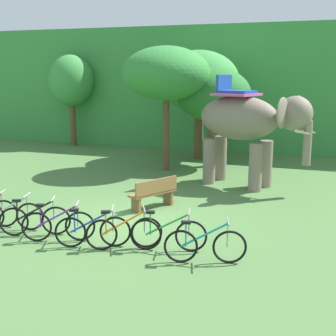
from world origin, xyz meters
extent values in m
plane|color=#4C753D|center=(0.00, 0.00, 0.00)|extent=(80.00, 80.00, 0.00)
cube|color=#3D8E42|center=(0.00, 14.59, 3.06)|extent=(36.00, 6.00, 6.12)
cylinder|color=brown|center=(-7.80, 10.87, 1.12)|extent=(0.30, 0.30, 2.23)
ellipsoid|color=#3D8E42|center=(-7.80, 10.87, 3.43)|extent=(2.32, 2.32, 2.66)
cylinder|color=brown|center=(-1.05, 6.52, 1.44)|extent=(0.26, 0.26, 2.89)
ellipsoid|color=#338438|center=(-1.05, 6.52, 3.83)|extent=(3.42, 3.42, 2.09)
cylinder|color=brown|center=(-0.50, 9.33, 1.15)|extent=(0.35, 0.35, 2.31)
ellipsoid|color=#3D8E42|center=(-0.50, 9.33, 3.50)|extent=(3.57, 3.57, 2.66)
cylinder|color=brown|center=(0.54, 7.86, 1.00)|extent=(0.35, 0.35, 2.00)
ellipsoid|color=#28702D|center=(0.54, 7.86, 2.98)|extent=(3.03, 3.03, 2.18)
ellipsoid|color=gray|center=(2.10, 4.95, 2.35)|extent=(3.20, 2.26, 1.50)
cylinder|color=gray|center=(3.07, 5.03, 0.80)|extent=(0.44, 0.44, 1.60)
cylinder|color=gray|center=(2.83, 4.30, 0.80)|extent=(0.44, 0.44, 1.60)
cylinder|color=gray|center=(1.37, 5.60, 0.80)|extent=(0.44, 0.44, 1.60)
cylinder|color=gray|center=(1.12, 4.87, 0.80)|extent=(0.44, 0.44, 1.60)
ellipsoid|color=gray|center=(3.99, 4.31, 2.60)|extent=(1.36, 1.30, 1.10)
ellipsoid|color=gray|center=(4.05, 4.94, 2.65)|extent=(0.42, 0.85, 0.96)
ellipsoid|color=gray|center=(3.65, 3.77, 2.65)|extent=(0.42, 0.85, 0.96)
cylinder|color=gray|center=(4.42, 4.17, 1.70)|extent=(0.26, 0.26, 1.40)
cone|color=beige|center=(4.44, 4.39, 2.05)|extent=(0.57, 0.29, 0.21)
cone|color=beige|center=(4.30, 3.97, 2.05)|extent=(0.57, 0.29, 0.21)
cube|color=#BF4C8C|center=(2.00, 4.98, 3.13)|extent=(1.66, 1.68, 0.08)
cube|color=#1E4799|center=(2.00, 4.98, 3.22)|extent=(1.33, 1.20, 0.10)
cube|color=#1E4799|center=(1.53, 5.14, 3.50)|extent=(0.38, 0.88, 0.56)
cylinder|color=gray|center=(0.75, 5.41, 1.90)|extent=(0.08, 0.08, 0.90)
torus|color=black|center=(-2.66, -1.39, 0.36)|extent=(0.70, 0.23, 0.71)
cylinder|color=#9E9EA3|center=(-2.71, -1.41, 0.64)|extent=(0.03, 0.03, 0.55)
cylinder|color=#9E9EA3|center=(-2.71, -1.41, 0.91)|extent=(0.17, 0.51, 0.03)
torus|color=black|center=(-1.89, -1.41, 0.36)|extent=(0.70, 0.24, 0.71)
cylinder|color=silver|center=(-2.40, -1.55, 0.60)|extent=(0.95, 0.31, 0.54)
cylinder|color=#9E9EA3|center=(-1.94, -1.42, 0.64)|extent=(0.03, 0.03, 0.55)
cylinder|color=#9E9EA3|center=(-1.94, -1.42, 0.91)|extent=(0.17, 0.51, 0.03)
torus|color=black|center=(-2.02, -1.88, 0.36)|extent=(0.67, 0.33, 0.71)
torus|color=black|center=(-1.10, -1.48, 0.36)|extent=(0.67, 0.33, 0.71)
cylinder|color=black|center=(-1.58, -1.69, 0.60)|extent=(0.91, 0.43, 0.54)
cylinder|color=black|center=(-1.92, -1.84, 0.61)|extent=(0.03, 0.03, 0.52)
cube|color=black|center=(-1.92, -1.84, 0.88)|extent=(0.22, 0.17, 0.06)
cylinder|color=#9E9EA3|center=(-1.14, -1.50, 0.64)|extent=(0.03, 0.03, 0.55)
cylinder|color=#9E9EA3|center=(-1.14, -1.50, 0.91)|extent=(0.24, 0.49, 0.03)
torus|color=black|center=(-1.28, -2.02, 0.36)|extent=(0.68, 0.31, 0.71)
torus|color=black|center=(-0.35, -1.65, 0.36)|extent=(0.68, 0.31, 0.71)
cylinder|color=purple|center=(-0.83, -1.85, 0.60)|extent=(0.92, 0.40, 0.54)
cylinder|color=purple|center=(-1.18, -1.99, 0.61)|extent=(0.03, 0.03, 0.52)
cube|color=black|center=(-1.18, -1.99, 0.88)|extent=(0.22, 0.17, 0.06)
cylinder|color=#9E9EA3|center=(-0.39, -1.67, 0.64)|extent=(0.03, 0.03, 0.55)
cylinder|color=#9E9EA3|center=(-0.39, -1.67, 0.91)|extent=(0.22, 0.50, 0.03)
torus|color=black|center=(-0.34, -2.10, 0.36)|extent=(0.68, 0.31, 0.71)
torus|color=black|center=(0.59, -1.73, 0.36)|extent=(0.68, 0.31, 0.71)
cylinder|color=blue|center=(0.10, -1.93, 0.60)|extent=(0.92, 0.40, 0.54)
cylinder|color=blue|center=(-0.25, -2.06, 0.61)|extent=(0.03, 0.03, 0.52)
cube|color=black|center=(-0.25, -2.06, 0.88)|extent=(0.22, 0.17, 0.06)
cylinder|color=#9E9EA3|center=(0.55, -1.75, 0.64)|extent=(0.03, 0.03, 0.55)
cylinder|color=#9E9EA3|center=(0.55, -1.75, 0.91)|extent=(0.22, 0.50, 0.03)
torus|color=black|center=(0.39, -2.02, 0.36)|extent=(0.65, 0.37, 0.71)
torus|color=black|center=(1.28, -1.56, 0.36)|extent=(0.65, 0.37, 0.71)
cylinder|color=orange|center=(0.81, -1.80, 0.60)|extent=(0.88, 0.48, 0.54)
cylinder|color=orange|center=(0.48, -1.97, 0.61)|extent=(0.03, 0.03, 0.52)
cube|color=black|center=(0.48, -1.97, 0.88)|extent=(0.22, 0.18, 0.06)
cylinder|color=#9E9EA3|center=(1.24, -1.58, 0.64)|extent=(0.03, 0.03, 0.55)
cylinder|color=#9E9EA3|center=(1.24, -1.58, 0.91)|extent=(0.27, 0.48, 0.03)
torus|color=black|center=(1.31, -1.69, 0.36)|extent=(0.70, 0.21, 0.71)
torus|color=black|center=(2.29, -1.46, 0.36)|extent=(0.70, 0.21, 0.71)
cylinder|color=green|center=(1.77, -1.58, 0.60)|extent=(0.96, 0.26, 0.54)
cylinder|color=green|center=(1.41, -1.67, 0.61)|extent=(0.03, 0.03, 0.52)
cube|color=black|center=(1.41, -1.67, 0.88)|extent=(0.22, 0.14, 0.06)
cylinder|color=#9E9EA3|center=(2.24, -1.48, 0.64)|extent=(0.03, 0.03, 0.55)
cylinder|color=#9E9EA3|center=(2.24, -1.48, 0.91)|extent=(0.15, 0.51, 0.03)
torus|color=black|center=(2.25, -2.11, 0.36)|extent=(0.69, 0.25, 0.71)
torus|color=black|center=(3.21, -1.82, 0.36)|extent=(0.69, 0.25, 0.71)
cylinder|color=teal|center=(2.71, -1.97, 0.60)|extent=(0.94, 0.32, 0.54)
cylinder|color=teal|center=(2.35, -2.08, 0.61)|extent=(0.03, 0.03, 0.52)
cube|color=black|center=(2.35, -2.08, 0.88)|extent=(0.22, 0.15, 0.06)
cylinder|color=#9E9EA3|center=(3.16, -1.84, 0.64)|extent=(0.03, 0.03, 0.55)
cylinder|color=#9E9EA3|center=(3.16, -1.84, 0.91)|extent=(0.18, 0.51, 0.03)
cube|color=brown|center=(0.31, 1.37, 0.45)|extent=(1.09, 1.50, 0.06)
cube|color=brown|center=(0.47, 1.28, 0.69)|extent=(0.79, 1.33, 0.40)
cube|color=brown|center=(0.02, 0.85, 0.23)|extent=(0.35, 0.25, 0.45)
cube|color=brown|center=(0.61, 1.89, 0.23)|extent=(0.35, 0.25, 0.45)
camera|label=1|loc=(4.89, -10.66, 3.86)|focal=49.29mm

